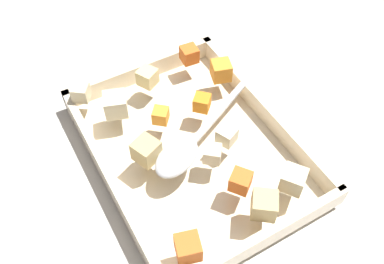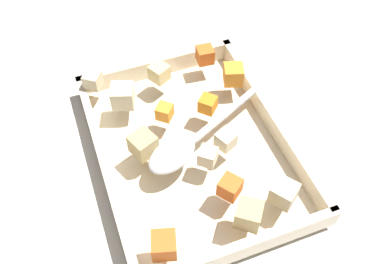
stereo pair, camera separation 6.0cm
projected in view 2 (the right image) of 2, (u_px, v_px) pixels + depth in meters
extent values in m
plane|color=beige|center=(202.00, 150.00, 0.66)|extent=(4.00, 4.00, 0.00)
cube|color=beige|center=(192.00, 153.00, 0.65)|extent=(0.37, 0.27, 0.01)
cube|color=beige|center=(271.00, 120.00, 0.65)|extent=(0.37, 0.01, 0.03)
cube|color=beige|center=(106.00, 169.00, 0.60)|extent=(0.37, 0.01, 0.03)
cube|color=beige|center=(241.00, 249.00, 0.52)|extent=(0.01, 0.27, 0.03)
cube|color=beige|center=(157.00, 67.00, 0.73)|extent=(0.01, 0.27, 0.03)
cube|color=orange|center=(208.00, 104.00, 0.64)|extent=(0.03, 0.03, 0.02)
cube|color=orange|center=(230.00, 187.00, 0.54)|extent=(0.04, 0.04, 0.03)
cube|color=orange|center=(205.00, 55.00, 0.70)|extent=(0.03, 0.03, 0.03)
cube|color=orange|center=(165.00, 112.00, 0.63)|extent=(0.03, 0.03, 0.02)
cube|color=orange|center=(233.00, 74.00, 0.67)|extent=(0.04, 0.04, 0.03)
cube|color=orange|center=(164.00, 245.00, 0.49)|extent=(0.04, 0.04, 0.03)
cube|color=beige|center=(93.00, 80.00, 0.67)|extent=(0.03, 0.03, 0.02)
cube|color=beige|center=(208.00, 156.00, 0.58)|extent=(0.03, 0.03, 0.02)
cube|color=beige|center=(284.00, 193.00, 0.54)|extent=(0.04, 0.04, 0.03)
cube|color=beige|center=(226.00, 140.00, 0.59)|extent=(0.03, 0.03, 0.02)
cube|color=tan|center=(143.00, 144.00, 0.58)|extent=(0.04, 0.04, 0.03)
cube|color=beige|center=(123.00, 96.00, 0.64)|extent=(0.04, 0.04, 0.03)
cube|color=#E0CC89|center=(159.00, 73.00, 0.68)|extent=(0.04, 0.04, 0.03)
cube|color=tan|center=(247.00, 215.00, 0.52)|extent=(0.04, 0.04, 0.03)
ellipsoid|color=silver|center=(172.00, 155.00, 0.58)|extent=(0.08, 0.09, 0.02)
cube|color=silver|center=(232.00, 109.00, 0.64)|extent=(0.09, 0.17, 0.01)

